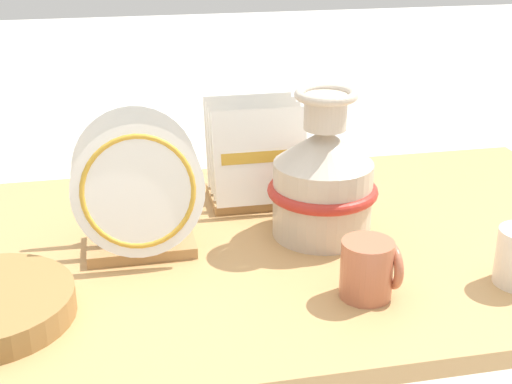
# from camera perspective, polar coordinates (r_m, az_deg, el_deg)

# --- Properties ---
(display_table) EXTENTS (1.59, 0.87, 0.60)m
(display_table) POSITION_cam_1_polar(r_m,az_deg,el_deg) (1.45, -0.00, -6.08)
(display_table) COLOR tan
(display_table) RESTS_ON ground_plane
(ceramic_vase) EXTENTS (0.22, 0.22, 0.30)m
(ceramic_vase) POSITION_cam_1_polar(r_m,az_deg,el_deg) (1.42, 5.38, 1.09)
(ceramic_vase) COLOR beige
(ceramic_vase) RESTS_ON display_table
(dish_rack_round_plates) EXTENTS (0.24, 0.20, 0.26)m
(dish_rack_round_plates) POSITION_cam_1_polar(r_m,az_deg,el_deg) (1.37, -9.40, -0.60)
(dish_rack_round_plates) COLOR tan
(dish_rack_round_plates) RESTS_ON display_table
(dish_rack_square_plates) EXTENTS (0.21, 0.18, 0.22)m
(dish_rack_square_plates) POSITION_cam_1_polar(r_m,az_deg,el_deg) (1.59, -0.06, 2.17)
(dish_rack_square_plates) COLOR tan
(dish_rack_square_plates) RESTS_ON display_table
(mug_terracotta_glaze) EXTENTS (0.10, 0.09, 0.10)m
(mug_terracotta_glaze) POSITION_cam_1_polar(r_m,az_deg,el_deg) (1.24, 9.06, -6.08)
(mug_terracotta_glaze) COLOR #B76647
(mug_terracotta_glaze) RESTS_ON display_table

